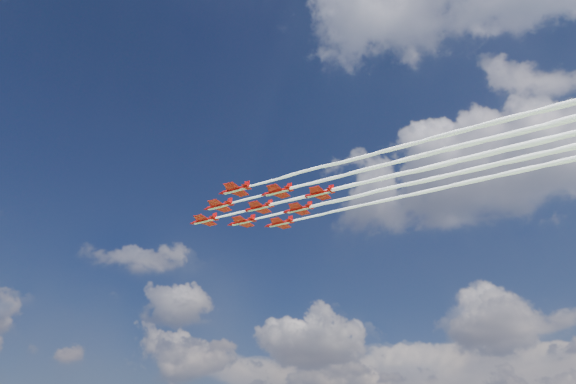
{
  "coord_description": "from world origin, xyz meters",
  "views": [
    {
      "loc": [
        102.6,
        -129.04,
        5.46
      ],
      "look_at": [
        19.98,
        -0.95,
        84.48
      ],
      "focal_mm": 35.0,
      "sensor_mm": 36.0,
      "label": 1
    }
  ],
  "objects": [
    {
      "name": "jet_row2_port",
      "position": [
        51.76,
        -2.35,
        83.12
      ],
      "size": [
        115.43,
        14.98,
        2.71
      ],
      "rotation": [
        0.0,
        0.0,
        0.09
      ],
      "color": "red"
    },
    {
      "name": "jet_lead",
      "position": [
        40.63,
        3.66,
        83.12
      ],
      "size": [
        115.43,
        14.98,
        2.71
      ],
      "rotation": [
        0.0,
        0.0,
        0.09
      ],
      "color": "red"
    },
    {
      "name": "jet_row4_starb",
      "position": [
        71.64,
        13.29,
        83.12
      ],
      "size": [
        115.43,
        14.98,
        2.71
      ],
      "rotation": [
        0.0,
        0.0,
        0.09
      ],
      "color": "red"
    },
    {
      "name": "jet_row3_starb",
      "position": [
        60.51,
        19.3,
        83.12
      ],
      "size": [
        115.43,
        14.98,
        2.71
      ],
      "rotation": [
        0.0,
        0.0,
        0.09
      ],
      "color": "red"
    },
    {
      "name": "jet_row3_centre",
      "position": [
        61.7,
        5.47,
        83.12
      ],
      "size": [
        115.43,
        14.98,
        2.71
      ],
      "rotation": [
        0.0,
        0.0,
        0.09
      ],
      "color": "red"
    },
    {
      "name": "jet_tail",
      "position": [
        82.77,
        7.28,
        83.12
      ],
      "size": [
        115.43,
        14.98,
        2.71
      ],
      "rotation": [
        0.0,
        0.0,
        0.09
      ],
      "color": "red"
    },
    {
      "name": "jet_row3_port",
      "position": [
        62.89,
        -8.36,
        83.12
      ],
      "size": [
        115.43,
        14.98,
        2.71
      ],
      "rotation": [
        0.0,
        0.0,
        0.09
      ],
      "color": "red"
    },
    {
      "name": "jet_row4_port",
      "position": [
        72.83,
        -0.54,
        83.12
      ],
      "size": [
        115.43,
        14.98,
        2.71
      ],
      "rotation": [
        0.0,
        0.0,
        0.09
      ],
      "color": "red"
    },
    {
      "name": "jet_row2_starb",
      "position": [
        50.57,
        11.48,
        83.12
      ],
      "size": [
        115.43,
        14.98,
        2.71
      ],
      "rotation": [
        0.0,
        0.0,
        0.09
      ],
      "color": "red"
    }
  ]
}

